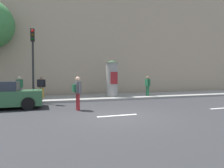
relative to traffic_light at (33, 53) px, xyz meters
name	(u,v)px	position (x,y,z in m)	size (l,w,h in m)	color
ground_plane	(117,116)	(3.48, -5.24, -3.09)	(80.00, 80.00, 0.00)	#2B2B2D
sidewalk_curb	(84,98)	(3.48, 1.76, -3.02)	(36.00, 4.00, 0.15)	gray
lane_markings	(117,116)	(3.48, -5.24, -3.09)	(25.80, 0.16, 0.01)	silver
building_backdrop	(73,38)	(3.48, 6.76, 2.32)	(36.00, 5.00, 10.83)	tan
traffic_light	(33,53)	(0.00, 0.00, 0.00)	(0.24, 0.45, 4.38)	black
poster_column	(112,78)	(5.55, 1.21, -1.54)	(1.01, 1.01, 2.76)	gray
pedestrian_tallest	(77,90)	(2.12, -3.33, -2.10)	(0.40, 0.63, 1.65)	maroon
pedestrian_with_bag	(19,86)	(-0.91, 1.60, -2.06)	(0.44, 0.45, 1.53)	#724C84
pedestrian_in_light_jacket	(41,86)	(0.47, 1.77, -2.06)	(0.57, 0.38, 1.52)	#B78C33
pedestrian_in_red_top	(148,84)	(8.36, 0.75, -2.04)	(0.26, 0.63, 1.55)	#1E5938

